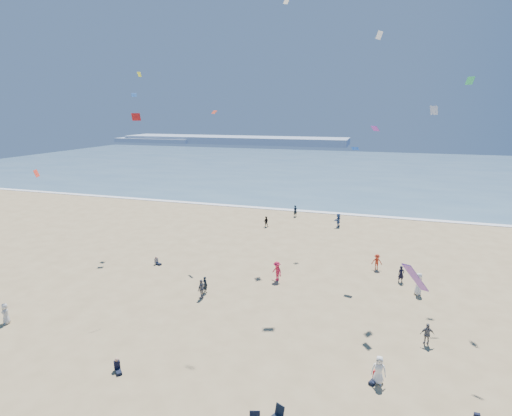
% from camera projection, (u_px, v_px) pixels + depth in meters
% --- Properties ---
extents(ocean, '(220.00, 100.00, 0.06)m').
position_uv_depth(ocean, '(344.00, 169.00, 108.43)').
color(ocean, '#476B84').
rests_on(ocean, ground).
extents(surf_line, '(220.00, 1.20, 0.08)m').
position_uv_depth(surf_line, '(314.00, 212.00, 62.05)').
color(surf_line, white).
rests_on(surf_line, ground).
extents(headland_far, '(110.00, 20.00, 3.20)m').
position_uv_depth(headland_far, '(234.00, 140.00, 194.98)').
color(headland_far, '#7A8EA8').
rests_on(headland_far, ground).
extents(headland_near, '(40.00, 14.00, 2.00)m').
position_uv_depth(headland_near, '(156.00, 140.00, 202.06)').
color(headland_near, '#7A8EA8').
rests_on(headland_near, ground).
extents(standing_flyers, '(36.74, 48.97, 1.93)m').
position_uv_depth(standing_flyers, '(329.00, 278.00, 35.53)').
color(standing_flyers, black).
rests_on(standing_flyers, ground).
extents(seated_group, '(22.79, 20.23, 0.84)m').
position_uv_depth(seated_group, '(228.00, 358.00, 24.70)').
color(seated_group, silver).
rests_on(seated_group, ground).
extents(navy_bag, '(0.28, 0.18, 0.34)m').
position_uv_depth(navy_bag, '(477.00, 416.00, 20.29)').
color(navy_bag, black).
rests_on(navy_bag, ground).
extents(kites_aloft, '(39.45, 38.44, 27.42)m').
position_uv_depth(kites_aloft, '(382.00, 133.00, 26.31)').
color(kites_aloft, green).
rests_on(kites_aloft, ground).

